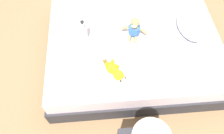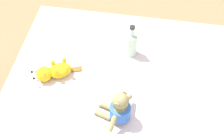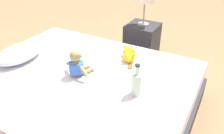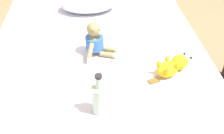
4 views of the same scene
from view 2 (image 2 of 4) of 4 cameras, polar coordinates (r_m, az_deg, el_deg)
name	(u,v)px [view 2 (image 2 of 4)]	position (r m, az deg, el deg)	size (l,w,h in m)	color
plush_monkey	(119,109)	(2.01, 1.07, -6.82)	(0.24, 0.28, 0.24)	#8E8456
plush_yellow_creature	(53,72)	(2.28, -9.56, -0.73)	(0.31, 0.21, 0.10)	yellow
glass_bottle	(131,44)	(2.35, 3.20, 3.77)	(0.08, 0.08, 0.25)	#B2D1B7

